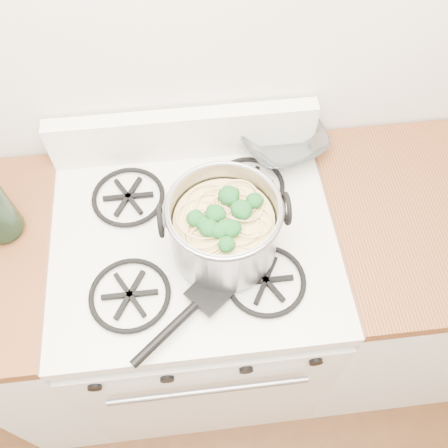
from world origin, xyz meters
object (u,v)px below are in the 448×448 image
(gas_range, at_px, (201,308))
(spatula, at_px, (212,289))
(glass_bowl, at_px, (282,143))
(stock_pot, at_px, (224,229))

(gas_range, bearing_deg, spatula, -78.92)
(gas_range, relative_size, glass_bowl, 9.51)
(spatula, relative_size, glass_bowl, 3.19)
(stock_pot, xyz_separation_m, glass_bowl, (0.21, 0.32, -0.07))
(gas_range, height_order, stock_pot, stock_pot)
(stock_pot, relative_size, spatula, 1.00)
(gas_range, relative_size, stock_pot, 2.99)
(spatula, distance_m, glass_bowl, 0.51)
(glass_bowl, bearing_deg, gas_range, -135.53)
(gas_range, bearing_deg, stock_pot, -28.93)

